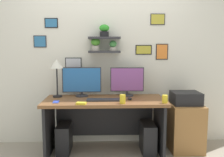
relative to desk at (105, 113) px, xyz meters
The scene contains 16 objects.
ground_plane 0.54m from the desk, 90.00° to the right, with size 8.00×8.00×0.00m, color gray.
back_wall_assembly 0.90m from the desk, 89.95° to the left, with size 4.40×0.24×2.70m.
desk is the anchor object (origin of this frame).
monitor_left 0.56m from the desk, 153.11° to the left, with size 0.55×0.18×0.41m.
monitor_right 0.55m from the desk, 26.87° to the left, with size 0.48×0.18×0.41m.
keyboard 0.26m from the desk, 95.64° to the right, with size 0.44×0.14×0.02m, color #2D2D33.
computer_mouse 0.41m from the desk, 16.63° to the right, with size 0.06×0.09×0.03m, color black.
desk_lamp 0.92m from the desk, 169.32° to the left, with size 0.18×0.18×0.53m.
cell_phone 0.69m from the desk, 161.67° to the right, with size 0.07×0.14×0.01m, color blue.
pen_cup 0.85m from the desk, 21.66° to the right, with size 0.07×0.07×0.10m, color yellow.
scissors_tray 0.49m from the desk, 130.72° to the right, with size 0.12×0.08×0.02m, color yellow.
water_cup 0.46m from the desk, 54.18° to the right, with size 0.07×0.07×0.11m, color yellow.
drawer_cabinet 1.15m from the desk, ahead, with size 0.44×0.50×0.66m, color #9E6B38.
printer 1.15m from the desk, ahead, with size 0.38×0.34×0.17m, color black.
computer_tower_left 0.66m from the desk, behind, with size 0.18×0.40×0.39m, color black.
computer_tower_right 0.68m from the desk, ahead, with size 0.18×0.40×0.41m, color black.
Camera 1 is at (-0.02, -3.22, 1.45)m, focal length 39.40 mm.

